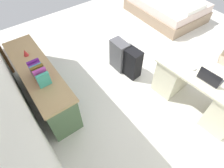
% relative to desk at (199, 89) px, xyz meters
% --- Properties ---
extents(ground_plane, '(6.05, 6.05, 0.00)m').
position_rel_desk_xyz_m(ground_plane, '(1.24, -0.16, -0.38)').
color(ground_plane, silver).
extents(desk, '(1.49, 0.78, 0.72)m').
position_rel_desk_xyz_m(desk, '(0.00, 0.00, 0.00)').
color(desk, beige).
rests_on(desk, ground_plane).
extents(credenza, '(1.80, 0.48, 0.73)m').
position_rel_desk_xyz_m(credenza, '(1.61, 1.98, -0.01)').
color(credenza, '#4C6B47').
rests_on(credenza, ground_plane).
extents(bed, '(1.92, 1.43, 0.58)m').
position_rel_desk_xyz_m(bed, '(2.31, -1.79, -0.13)').
color(bed, gray).
rests_on(bed, ground_plane).
extents(suitcase_black, '(0.38, 0.25, 0.59)m').
position_rel_desk_xyz_m(suitcase_black, '(1.18, 0.42, -0.08)').
color(suitcase_black, black).
rests_on(suitcase_black, ground_plane).
extents(suitcase_spare_grey, '(0.36, 0.23, 0.62)m').
position_rel_desk_xyz_m(suitcase_spare_grey, '(1.46, 0.48, -0.07)').
color(suitcase_spare_grey, '#4C4C51').
rests_on(suitcase_spare_grey, ground_plane).
extents(laptop, '(0.33, 0.25, 0.21)m').
position_rel_desk_xyz_m(laptop, '(-0.08, 0.09, 0.39)').
color(laptop, '#333338').
rests_on(laptop, desk).
extents(computer_mouse, '(0.07, 0.10, 0.03)m').
position_rel_desk_xyz_m(computer_mouse, '(0.18, 0.07, 0.36)').
color(computer_mouse, white).
rests_on(computer_mouse, desk).
extents(book_row, '(0.36, 0.17, 0.24)m').
position_rel_desk_xyz_m(book_row, '(1.35, 1.99, 0.46)').
color(book_row, '#41AF9A').
rests_on(book_row, credenza).
extents(figurine_small, '(0.08, 0.08, 0.11)m').
position_rel_desk_xyz_m(figurine_small, '(1.96, 1.99, 0.41)').
color(figurine_small, red).
rests_on(figurine_small, credenza).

